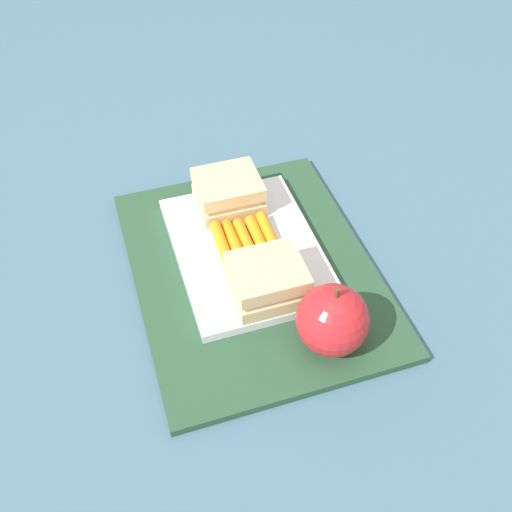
{
  "coord_description": "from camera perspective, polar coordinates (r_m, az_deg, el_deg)",
  "views": [
    {
      "loc": [
        0.46,
        -0.14,
        0.54
      ],
      "look_at": [
        0.01,
        0.0,
        0.04
      ],
      "focal_mm": 41.85,
      "sensor_mm": 36.0,
      "label": 1
    }
  ],
  "objects": [
    {
      "name": "food_tray",
      "position": [
        0.73,
        -0.9,
        0.64
      ],
      "size": [
        0.23,
        0.17,
        0.01
      ],
      "primitive_type": "cube",
      "color": "white",
      "rests_on": "lunchbag_mat"
    },
    {
      "name": "lunchbag_mat",
      "position": [
        0.72,
        -0.3,
        -1.33
      ],
      "size": [
        0.36,
        0.28,
        0.01
      ],
      "primitive_type": "cube",
      "color": "#284C33",
      "rests_on": "ground_plane"
    },
    {
      "name": "sandwich_half_left",
      "position": [
        0.76,
        -2.67,
        6.11
      ],
      "size": [
        0.07,
        0.08,
        0.04
      ],
      "color": "#DBC189",
      "rests_on": "food_tray"
    },
    {
      "name": "carrot_sticks_bundle",
      "position": [
        0.72,
        -0.89,
        1.36
      ],
      "size": [
        0.08,
        0.07,
        0.02
      ],
      "color": "orange",
      "rests_on": "food_tray"
    },
    {
      "name": "ground_plane",
      "position": [
        0.72,
        -0.3,
        -1.6
      ],
      "size": [
        2.4,
        2.4,
        0.0
      ],
      "primitive_type": "plane",
      "color": "#42667A"
    },
    {
      "name": "apple",
      "position": [
        0.62,
        7.32,
        -6.1
      ],
      "size": [
        0.08,
        0.08,
        0.09
      ],
      "color": "red",
      "rests_on": "lunchbag_mat"
    },
    {
      "name": "sandwich_half_right",
      "position": [
        0.66,
        1.08,
        -2.32
      ],
      "size": [
        0.07,
        0.08,
        0.04
      ],
      "color": "#DBC189",
      "rests_on": "food_tray"
    }
  ]
}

